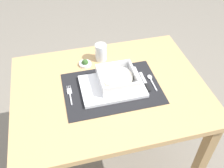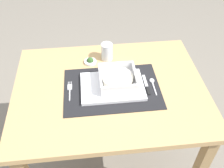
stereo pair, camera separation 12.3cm
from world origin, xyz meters
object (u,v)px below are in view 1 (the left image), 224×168
(dining_table, at_px, (110,102))
(condiment_saucer, at_px, (85,63))
(porridge_bowl, at_px, (117,79))
(spoon, at_px, (150,79))
(butter_knife, at_px, (145,83))
(fork, at_px, (70,93))
(drinking_glass, at_px, (101,53))

(dining_table, bearing_deg, condiment_saucer, 113.07)
(porridge_bowl, distance_m, spoon, 0.18)
(dining_table, bearing_deg, porridge_bowl, 8.54)
(spoon, distance_m, butter_knife, 0.04)
(butter_knife, relative_size, condiment_saucer, 2.15)
(porridge_bowl, xyz_separation_m, spoon, (0.17, -0.00, -0.03))
(fork, height_order, condiment_saucer, condiment_saucer)
(spoon, relative_size, drinking_glass, 1.22)
(dining_table, bearing_deg, butter_knife, -5.70)
(porridge_bowl, relative_size, butter_knife, 1.25)
(drinking_glass, bearing_deg, spoon, -47.59)
(butter_knife, bearing_deg, fork, -179.11)
(spoon, xyz_separation_m, drinking_glass, (-0.20, 0.22, 0.03))
(porridge_bowl, distance_m, butter_knife, 0.15)
(spoon, xyz_separation_m, condiment_saucer, (-0.30, 0.20, 0.00))
(butter_knife, bearing_deg, drinking_glass, 128.52)
(dining_table, relative_size, drinking_glass, 9.90)
(porridge_bowl, height_order, spoon, porridge_bowl)
(drinking_glass, bearing_deg, dining_table, -92.04)
(porridge_bowl, relative_size, condiment_saucer, 2.70)
(spoon, distance_m, condiment_saucer, 0.36)
(butter_knife, height_order, drinking_glass, drinking_glass)
(spoon, height_order, drinking_glass, drinking_glass)
(porridge_bowl, distance_m, condiment_saucer, 0.23)
(dining_table, bearing_deg, spoon, 0.59)
(butter_knife, distance_m, condiment_saucer, 0.34)
(fork, bearing_deg, drinking_glass, 46.63)
(porridge_bowl, distance_m, drinking_glass, 0.22)
(dining_table, distance_m, butter_knife, 0.21)
(porridge_bowl, relative_size, fork, 1.38)
(drinking_glass, xyz_separation_m, condiment_saucer, (-0.09, -0.03, -0.03))
(spoon, height_order, butter_knife, spoon)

